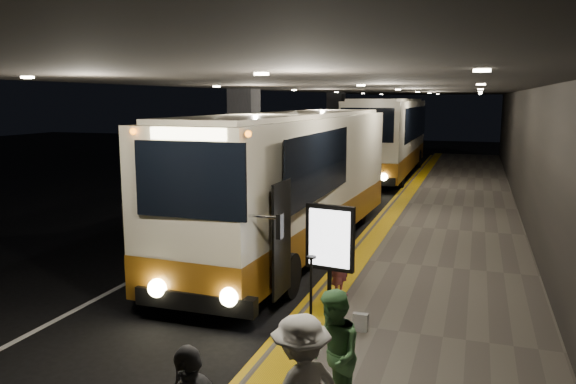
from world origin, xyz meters
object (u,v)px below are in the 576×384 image
Objects in this scene: info_sign at (330,240)px; coach_main at (294,187)px; coach_second at (389,140)px; passenger_boarding at (341,258)px; passenger_waiting_green at (333,355)px; bag_polka at (360,322)px; stanchion_post at (311,288)px.

coach_main is at bearing 124.85° from info_sign.
coach_second is 7.83× the size of passenger_boarding.
coach_second is 6.29× the size of info_sign.
passenger_waiting_green is at bearing -66.09° from coach_main.
bag_polka is at bearing -151.62° from passenger_boarding.
coach_main is 5.80× the size of info_sign.
passenger_boarding is at bearing 114.98° from bag_polka.
passenger_boarding is (2.18, -3.61, -0.78)m from coach_main.
passenger_waiting_green is 3.65m from info_sign.
coach_main is 5.34m from stanchion_post.
coach_main is at bearing 34.54° from passenger_boarding.
coach_main is 10.14× the size of stanchion_post.
bag_polka is at bearing -14.87° from stanchion_post.
coach_second is 19.73m from passenger_boarding.
stanchion_post reaches higher than bag_polka.
stanchion_post is at bearing -85.58° from coach_second.
passenger_boarding reaches higher than stanchion_post.
coach_main is at bearing 111.57° from stanchion_post.
coach_main is 4.86m from info_sign.
passenger_boarding is (2.06, -19.60, -0.95)m from coach_second.
stanchion_post is (-0.25, -1.27, -0.23)m from passenger_boarding.
passenger_waiting_green is (2.96, -23.85, -0.94)m from coach_second.
bag_polka is at bearing -58.15° from coach_main.
bag_polka is at bearing -36.91° from info_sign.
coach_second is 20.46m from info_sign.
passenger_boarding is 4.34m from passenger_waiting_green.
coach_second reaches higher than coach_main.
passenger_waiting_green is at bearing -66.04° from info_sign.
coach_main reaches higher than stanchion_post.
info_sign reaches higher than stanchion_post.
info_sign is at bearing -61.44° from coach_main.
stanchion_post is at bearing -65.96° from coach_main.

